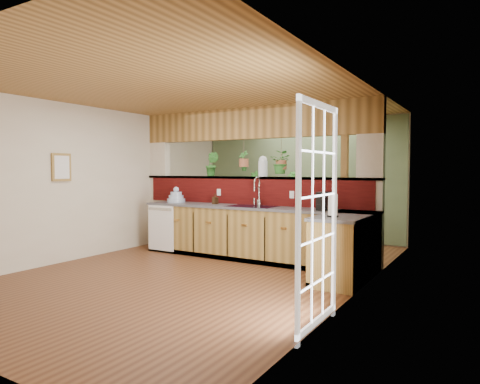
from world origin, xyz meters
The scene contains 27 objects.
ground centered at (0.00, 0.00, 0.00)m, with size 4.60×7.00×0.01m, color #56301A.
ceiling centered at (0.00, 0.00, 2.60)m, with size 4.60×7.00×0.01m, color brown.
wall_back centered at (0.00, 3.50, 1.30)m, with size 4.60×0.02×2.60m, color beige.
wall_left centered at (-2.30, 0.00, 1.30)m, with size 0.02×7.00×2.60m, color beige.
wall_right centered at (2.30, 0.00, 1.30)m, with size 0.02×7.00×2.60m, color beige.
pass_through_partition centered at (0.03, 1.35, 1.19)m, with size 4.60×0.21×2.60m.
pass_through_ledge centered at (0.00, 1.35, 1.37)m, with size 4.60×0.21×0.04m, color brown.
header_beam centered at (0.00, 1.35, 2.33)m, with size 4.60×0.15×0.55m, color brown.
sage_backwall centered at (0.00, 3.48, 1.30)m, with size 4.55×0.02×2.55m, color #5B704C.
countertop centered at (0.84, 0.87, 0.45)m, with size 4.14×1.52×0.90m.
dishwasher centered at (-1.48, 0.66, 0.46)m, with size 0.58×0.03×0.82m.
navy_sink centered at (0.25, 0.98, 0.82)m, with size 0.82×0.50×0.18m.
french_door centered at (2.27, -1.30, 1.05)m, with size 0.06×1.02×2.16m, color white.
framed_print centered at (-2.27, -0.80, 1.55)m, with size 0.04×0.35×0.45m.
faucet centered at (0.27, 1.13, 1.16)m, with size 0.22×0.22×0.49m.
dish_stack centered at (-1.38, 0.98, 0.99)m, with size 0.34×0.34×0.29m.
soap_dispenser centered at (-0.55, 1.06, 0.99)m, with size 0.08×0.09×0.19m, color #3A2715.
coffee_maker centered at (1.52, 0.92, 1.03)m, with size 0.15×0.25×0.28m.
paper_towel centered at (1.93, 0.14, 1.04)m, with size 0.15×0.15×0.32m.
glass_jar centered at (0.26, 1.35, 1.57)m, with size 0.16×0.16×0.36m.
ledge_plant_left centered at (-0.82, 1.35, 1.61)m, with size 0.25×0.20×0.45m, color #2A6824.
hanging_plant_a centered at (-0.13, 1.35, 1.78)m, with size 0.22×0.17×0.49m.
hanging_plant_b centered at (0.61, 1.35, 1.80)m, with size 0.36×0.32×0.53m.
shelving_console centered at (-0.54, 3.25, 0.50)m, with size 1.58×0.42×1.05m, color black.
shelf_plant_a centered at (-0.95, 3.25, 1.26)m, with size 0.25×0.17×0.47m, color #2A6824.
shelf_plant_b centered at (-0.02, 3.25, 1.25)m, with size 0.25×0.25×0.45m, color #2A6824.
floor_plant centered at (0.95, 2.52, 0.41)m, with size 0.75×0.65×0.83m, color #2A6824.
Camera 1 is at (3.75, -5.21, 1.51)m, focal length 32.00 mm.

